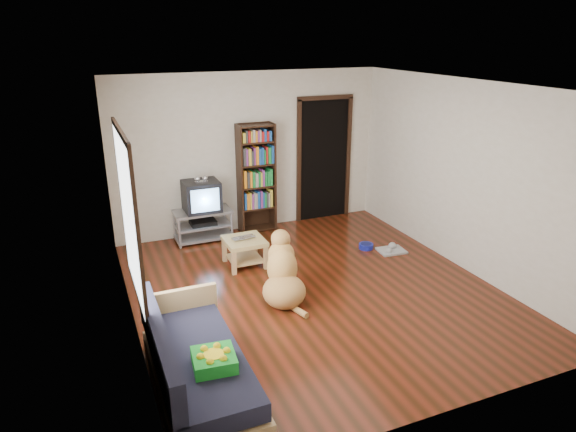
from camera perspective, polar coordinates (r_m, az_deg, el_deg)
name	(u,v)px	position (r m, az deg, el deg)	size (l,w,h in m)	color
ground	(314,290)	(6.76, 2.90, -8.24)	(5.00, 5.00, 0.00)	#561D0E
ceiling	(318,85)	(5.99, 3.34, 14.28)	(5.00, 5.00, 0.00)	white
wall_back	(250,153)	(8.49, -4.27, 7.02)	(4.50, 4.50, 0.00)	beige
wall_front	(452,283)	(4.30, 17.78, -7.06)	(4.50, 4.50, 0.00)	beige
wall_left	(124,220)	(5.69, -17.77, -0.41)	(5.00, 5.00, 0.00)	beige
wall_right	(463,176)	(7.48, 18.89, 4.22)	(5.00, 5.00, 0.00)	beige
green_cushion	(214,360)	(4.68, -8.23, -15.57)	(0.37, 0.37, 0.12)	green
laptop	(245,239)	(7.27, -4.80, -2.57)	(0.34, 0.22, 0.03)	silver
dog_bowl	(366,246)	(8.05, 8.66, -3.33)	(0.22, 0.22, 0.08)	#161E9B
grey_rag	(391,251)	(8.02, 11.41, -3.79)	(0.40, 0.32, 0.03)	#A7A7A7
window	(129,217)	(5.15, -17.25, -0.08)	(0.03, 1.46, 1.70)	white
doorway	(324,157)	(9.02, 4.00, 6.61)	(1.03, 0.05, 2.19)	black
tv_stand	(203,224)	(8.32, -9.41, -0.88)	(0.90, 0.45, 0.50)	#99999E
crt_tv	(201,195)	(8.19, -9.64, 2.27)	(0.55, 0.52, 0.58)	black
bookshelf	(256,172)	(8.44, -3.56, 4.85)	(0.60, 0.30, 1.80)	black
sofa	(195,368)	(4.99, -10.31, -16.32)	(0.80, 1.80, 0.80)	tan
coffee_table	(245,247)	(7.35, -4.84, -3.44)	(0.55, 0.55, 0.40)	tan
dog	(283,275)	(6.44, -0.58, -6.57)	(0.67, 1.06, 0.86)	#BD8548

